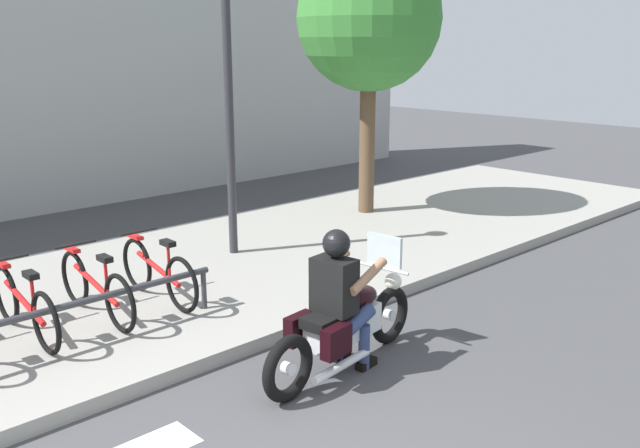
# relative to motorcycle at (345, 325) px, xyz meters

# --- Properties ---
(sidewalk) EXTENTS (24.00, 4.40, 0.15)m
(sidewalk) POSITION_rel_motorcycle_xyz_m (-2.05, 3.06, -0.38)
(sidewalk) COLOR gray
(sidewalk) RESTS_ON ground
(motorcycle) EXTENTS (2.20, 0.74, 1.20)m
(motorcycle) POSITION_rel_motorcycle_xyz_m (0.00, 0.00, 0.00)
(motorcycle) COLOR black
(motorcycle) RESTS_ON ground
(rider) EXTENTS (0.67, 0.59, 1.43)m
(rider) POSITION_rel_motorcycle_xyz_m (-0.08, -0.01, 0.36)
(rider) COLOR black
(rider) RESTS_ON ground
(bicycle_2) EXTENTS (0.48, 1.68, 0.77)m
(bicycle_2) POSITION_rel_motorcycle_xyz_m (-2.09, 2.48, 0.05)
(bicycle_2) COLOR black
(bicycle_2) RESTS_ON sidewalk
(bicycle_3) EXTENTS (0.48, 1.71, 0.77)m
(bicycle_3) POSITION_rel_motorcycle_xyz_m (-1.32, 2.48, 0.05)
(bicycle_3) COLOR black
(bicycle_3) RESTS_ON sidewalk
(bicycle_4) EXTENTS (0.48, 1.64, 0.78)m
(bicycle_4) POSITION_rel_motorcycle_xyz_m (-0.56, 2.48, 0.05)
(bicycle_4) COLOR black
(bicycle_4) RESTS_ON sidewalk
(bike_rack) EXTENTS (3.65, 0.07, 0.49)m
(bike_rack) POSITION_rel_motorcycle_xyz_m (-2.09, 1.93, 0.11)
(bike_rack) COLOR #333338
(bike_rack) RESTS_ON sidewalk
(street_lamp) EXTENTS (0.28, 0.28, 4.01)m
(street_lamp) POSITION_rel_motorcycle_xyz_m (1.22, 3.46, 2.00)
(street_lamp) COLOR #2D2D33
(street_lamp) RESTS_ON ground
(tree_near_rack) EXTENTS (2.44, 2.44, 4.69)m
(tree_near_rack) POSITION_rel_motorcycle_xyz_m (4.43, 3.86, 2.99)
(tree_near_rack) COLOR brown
(tree_near_rack) RESTS_ON ground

